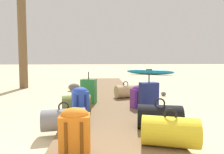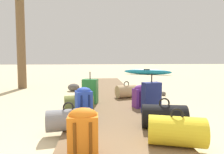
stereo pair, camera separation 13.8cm
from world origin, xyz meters
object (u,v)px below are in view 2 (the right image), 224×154
duffel_bag_grey (69,120)px  duffel_bag_yellow (176,131)px  duffel_bag_tan (126,91)px  duffel_bag_black (164,117)px  palm_tree_far_left (19,1)px  suitcase_green (90,91)px  kayak (147,72)px  suitcase_navy (151,98)px  backpack_blue (84,103)px  backpack_orange (83,131)px  duffel_bag_olive (79,104)px  backpack_purple (141,95)px

duffel_bag_grey → duffel_bag_yellow: bearing=-24.2°
duffel_bag_tan → duffel_bag_black: bearing=-85.0°
duffel_bag_yellow → duffel_bag_black: 0.59m
duffel_bag_grey → palm_tree_far_left: 6.26m
suitcase_green → duffel_bag_tan: bearing=30.7°
palm_tree_far_left → kayak: palm_tree_far_left is taller
duffel_bag_yellow → suitcase_navy: (0.09, 1.42, 0.12)m
duffel_bag_black → duffel_bag_tan: duffel_bag_black is taller
suitcase_navy → palm_tree_far_left: 6.39m
suitcase_green → backpack_blue: (-0.08, -1.29, 0.01)m
duffel_bag_yellow → duffel_bag_tan: (-0.15, 2.97, -0.01)m
backpack_orange → duffel_bag_grey: size_ratio=0.79×
suitcase_navy → palm_tree_far_left: (-3.94, 4.10, 2.92)m
suitcase_green → duffel_bag_yellow: suitcase_green is taller
backpack_orange → duffel_bag_black: backpack_orange is taller
duffel_bag_tan → backpack_orange: bearing=-107.5°
suitcase_green → palm_tree_far_left: palm_tree_far_left is taller
duffel_bag_black → palm_tree_far_left: bearing=128.4°
kayak → suitcase_green: bearing=-113.3°
duffel_bag_black → kayak: duffel_bag_black is taller
backpack_blue → duffel_bag_grey: 0.53m
backpack_orange → duffel_bag_tan: backpack_orange is taller
duffel_bag_grey → suitcase_navy: bearing=27.4°
duffel_bag_grey → backpack_blue: bearing=66.1°
duffel_bag_tan → suitcase_navy: bearing=-80.9°
duffel_bag_black → suitcase_navy: 0.84m
palm_tree_far_left → backpack_orange: bearing=-64.7°
suitcase_green → duffel_bag_tan: (0.98, 0.58, -0.12)m
kayak → duffel_bag_tan: bearing=-108.9°
duffel_bag_yellow → backpack_blue: bearing=137.7°
backpack_orange → kayak: 11.97m
duffel_bag_olive → backpack_purple: (1.34, 0.31, 0.09)m
backpack_blue → duffel_bag_black: (1.27, -0.51, -0.12)m
duffel_bag_olive → suitcase_green: bearing=75.5°
duffel_bag_grey → palm_tree_far_left: (-2.43, 4.88, 3.07)m
backpack_orange → backpack_blue: bearing=93.0°
duffel_bag_olive → kayak: duffel_bag_olive is taller
backpack_blue → backpack_purple: (1.21, 0.80, -0.04)m
palm_tree_far_left → backpack_purple: bearing=-43.2°
duffel_bag_grey → duffel_bag_olive: bearing=85.4°
duffel_bag_yellow → kayak: (2.65, 11.17, -0.07)m
duffel_bag_olive → kayak: size_ratio=0.19×
duffel_bag_yellow → duffel_bag_tan: duffel_bag_yellow is taller
backpack_purple → duffel_bag_yellow: bearing=-90.0°
duffel_bag_tan → kayak: bearing=71.1°
duffel_bag_tan → backpack_purple: backpack_purple is taller
duffel_bag_yellow → duffel_bag_black: duffel_bag_black is taller
suitcase_green → palm_tree_far_left: bearing=130.9°
duffel_bag_grey → backpack_purple: backpack_purple is taller
palm_tree_far_left → kayak: 9.16m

